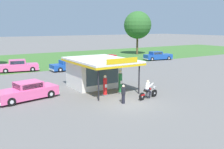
# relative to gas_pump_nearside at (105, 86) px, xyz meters

# --- Properties ---
(ground_plane) EXTENTS (300.00, 300.00, 0.00)m
(ground_plane) POSITION_rel_gas_pump_nearside_xyz_m (0.34, -2.90, -0.83)
(ground_plane) COLOR slate
(grass_verge_strip) EXTENTS (120.00, 24.00, 0.01)m
(grass_verge_strip) POSITION_rel_gas_pump_nearside_xyz_m (0.34, 27.10, -0.82)
(grass_verge_strip) COLOR #3D6B2D
(grass_verge_strip) RESTS_ON ground
(service_station_kiosk) EXTENTS (5.03, 7.18, 3.38)m
(service_station_kiosk) POSITION_rel_gas_pump_nearside_xyz_m (0.80, 3.24, 0.86)
(service_station_kiosk) COLOR silver
(service_station_kiosk) RESTS_ON ground
(gas_pump_nearside) EXTENTS (0.44, 0.44, 1.82)m
(gas_pump_nearside) POSITION_rel_gas_pump_nearside_xyz_m (0.00, 0.00, 0.00)
(gas_pump_nearside) COLOR slate
(gas_pump_nearside) RESTS_ON ground
(gas_pump_offside) EXTENTS (0.44, 0.44, 2.06)m
(gas_pump_offside) POSITION_rel_gas_pump_nearside_xyz_m (1.60, 0.00, 0.12)
(gas_pump_offside) COLOR slate
(gas_pump_offside) RESTS_ON ground
(motorcycle_with_rider) EXTENTS (2.22, 0.72, 1.58)m
(motorcycle_with_rider) POSITION_rel_gas_pump_nearside_xyz_m (2.54, -2.72, -0.17)
(motorcycle_with_rider) COLOR black
(motorcycle_with_rider) RESTS_ON ground
(featured_classic_sedan) EXTENTS (5.35, 2.81, 1.48)m
(featured_classic_sedan) POSITION_rel_gas_pump_nearside_xyz_m (-6.02, 2.45, -0.15)
(featured_classic_sedan) COLOR #E55993
(featured_classic_sedan) RESTS_ON ground
(parked_car_back_row_far_left) EXTENTS (5.14, 2.14, 1.56)m
(parked_car_back_row_far_left) POSITION_rel_gas_pump_nearside_xyz_m (9.66, 15.44, -0.12)
(parked_car_back_row_far_left) COLOR red
(parked_car_back_row_far_left) RESTS_ON ground
(parked_car_back_row_centre_left) EXTENTS (5.34, 2.75, 1.60)m
(parked_car_back_row_centre_left) POSITION_rel_gas_pump_nearside_xyz_m (-3.49, 16.68, -0.10)
(parked_car_back_row_centre_left) COLOR #E55993
(parked_car_back_row_centre_left) RESTS_ON ground
(parked_car_back_row_left) EXTENTS (5.54, 2.68, 1.54)m
(parked_car_back_row_left) POSITION_rel_gas_pump_nearside_xyz_m (20.59, 15.74, -0.13)
(parked_car_back_row_left) COLOR #19479E
(parked_car_back_row_left) RESTS_ON ground
(parked_car_second_row_spare) EXTENTS (5.53, 2.06, 1.42)m
(parked_car_second_row_spare) POSITION_rel_gas_pump_nearside_xyz_m (2.73, 14.03, -0.17)
(parked_car_second_row_spare) COLOR #19479E
(parked_car_second_row_spare) RESTS_ON ground
(bystander_admiring_sedan) EXTENTS (0.34, 0.34, 1.49)m
(bystander_admiring_sedan) POSITION_rel_gas_pump_nearside_xyz_m (0.01, -2.74, -0.06)
(bystander_admiring_sedan) COLOR black
(bystander_admiring_sedan) RESTS_ON ground
(tree_oak_centre) EXTENTS (5.87, 5.86, 9.22)m
(tree_oak_centre) POSITION_rel_gas_pump_nearside_xyz_m (23.61, 25.33, 5.30)
(tree_oak_centre) COLOR brown
(tree_oak_centre) RESTS_ON ground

